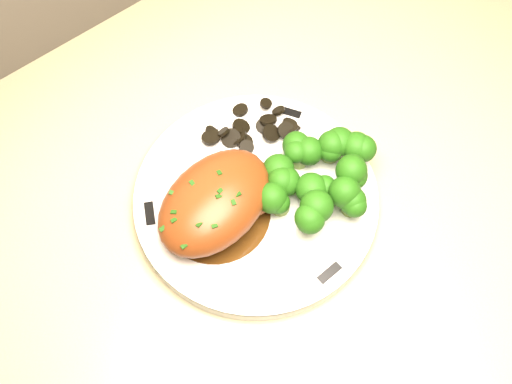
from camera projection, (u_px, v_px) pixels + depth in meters
counter at (432, 179)px, 1.24m from camera, size 2.20×0.73×1.07m
plate at (256, 200)px, 0.68m from camera, size 0.28×0.28×0.02m
rim_accent_0 at (289, 112)px, 0.72m from camera, size 0.02×0.03×0.00m
rim_accent_1 at (150, 214)px, 0.66m from camera, size 0.02×0.03×0.00m
rim_accent_2 at (329, 273)px, 0.63m from camera, size 0.03×0.01×0.00m
gravy_pool at (216, 213)px, 0.66m from camera, size 0.11×0.11×0.00m
chicken_breast at (219, 201)px, 0.64m from camera, size 0.15×0.12×0.05m
mushroom_pile at (254, 131)px, 0.70m from camera, size 0.08×0.06×0.02m
broccoli_florets at (320, 176)px, 0.65m from camera, size 0.13×0.10×0.04m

